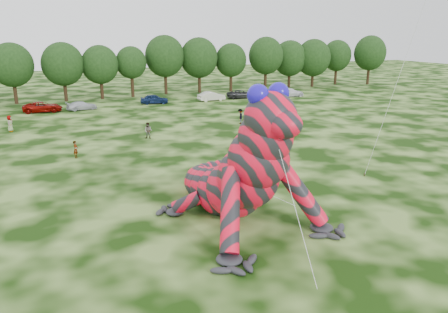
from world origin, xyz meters
name	(u,v)px	position (x,y,z in m)	size (l,w,h in m)	color
ground	(310,228)	(0.00, 0.00, 0.00)	(240.00, 240.00, 0.00)	#16330A
inflatable_gecko	(223,147)	(-3.76, 4.13, 4.29)	(14.46, 17.17, 8.59)	#F60D2C
tree_6	(13,74)	(-17.56, 56.68, 4.75)	(6.52, 5.86, 9.49)	black
tree_7	(63,72)	(-10.08, 56.80, 4.74)	(6.68, 6.01, 9.48)	black
tree_8	(101,72)	(-4.22, 56.99, 4.47)	(6.14, 5.53, 8.94)	black
tree_9	(132,72)	(1.06, 57.35, 4.34)	(5.27, 4.74, 8.68)	black
tree_10	(165,65)	(7.40, 58.58, 5.25)	(7.09, 6.38, 10.50)	black
tree_11	(199,65)	(13.79, 58.20, 5.03)	(7.01, 6.31, 10.07)	black
tree_12	(231,67)	(20.01, 57.74, 4.49)	(5.99, 5.39, 8.97)	black
tree_13	(266,63)	(27.13, 57.13, 5.06)	(6.83, 6.15, 10.13)	black
tree_14	(290,64)	(33.46, 58.72, 4.70)	(6.82, 6.14, 9.40)	black
tree_15	(313,63)	(38.47, 57.77, 4.82)	(7.17, 6.45, 9.63)	black
tree_16	(336,62)	(45.45, 59.37, 4.69)	(6.26, 5.63, 9.37)	black
tree_17	(369,60)	(51.95, 56.66, 5.15)	(6.98, 6.28, 10.30)	black
car_2	(43,107)	(-13.80, 47.06, 0.74)	(2.45, 5.31, 1.48)	#7E0904
car_3	(82,106)	(-8.50, 46.79, 0.63)	(1.76, 4.33, 1.26)	#B8BBC2
car_4	(154,99)	(2.68, 48.28, 0.75)	(1.77, 4.39, 1.49)	#10214A
car_5	(211,96)	(12.12, 47.61, 0.76)	(1.60, 4.60, 1.52)	silver
car_6	(241,94)	(17.94, 48.37, 0.70)	(2.31, 5.02, 1.39)	#27272A
car_7	(290,92)	(26.58, 46.82, 0.75)	(2.09, 5.14, 1.49)	white
spectator_0	(76,149)	(-11.35, 20.76, 0.79)	(0.58, 0.38, 1.58)	gray
spectator_3	(270,111)	(13.91, 30.75, 0.89)	(1.05, 0.44, 1.79)	gray
spectator_5	(246,146)	(3.49, 16.10, 0.78)	(1.45, 0.46, 1.57)	gray
spectator_4	(10,124)	(-17.42, 35.05, 0.92)	(0.90, 0.59, 1.85)	gray
spectator_1	(148,131)	(-3.59, 25.48, 0.88)	(0.85, 0.66, 1.75)	gray
spectator_2	(240,116)	(8.75, 28.86, 0.93)	(1.20, 0.69, 1.86)	gray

